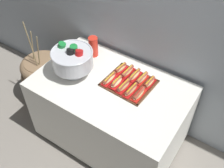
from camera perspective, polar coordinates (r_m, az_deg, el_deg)
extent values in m
plane|color=gray|center=(2.91, -0.19, -10.77)|extent=(10.00, 10.00, 0.00)
cube|color=#9EA8B2|center=(2.35, 6.89, 16.58)|extent=(6.00, 0.10, 2.60)
cube|color=white|center=(2.60, -0.21, -5.85)|extent=(1.35, 0.85, 0.71)
cylinder|color=black|center=(3.00, -12.57, -9.48)|extent=(0.05, 0.05, 0.04)
cylinder|color=black|center=(3.26, -5.31, -2.29)|extent=(0.05, 0.05, 0.04)
cylinder|color=black|center=(2.94, 12.52, -11.13)|extent=(0.05, 0.05, 0.04)
cylinder|color=#896B4C|center=(3.16, -13.90, 0.95)|extent=(0.37, 0.37, 0.55)
torus|color=#896B4C|center=(3.31, -13.30, -1.61)|extent=(0.53, 0.53, 0.12)
torus|color=#896B4C|center=(3.21, -13.69, 0.07)|extent=(0.55, 0.55, 0.12)
torus|color=#896B4C|center=(3.12, -14.12, 1.85)|extent=(0.51, 0.51, 0.12)
torus|color=#896B4C|center=(3.03, -14.57, 3.74)|extent=(0.47, 0.47, 0.12)
cylinder|color=#937F56|center=(2.92, -16.44, 7.73)|extent=(0.05, 0.03, 0.35)
cylinder|color=#937F56|center=(2.82, -15.29, 6.69)|extent=(0.05, 0.02, 0.36)
cylinder|color=#937F56|center=(2.81, -16.79, 7.91)|extent=(0.08, 0.03, 0.49)
cube|color=#56331E|center=(2.35, 3.61, 0.16)|extent=(0.42, 0.38, 0.01)
cube|color=#56331E|center=(2.24, 1.16, -2.21)|extent=(0.41, 0.04, 0.01)
cube|color=#56331E|center=(2.45, 5.87, 2.56)|extent=(0.41, 0.04, 0.01)
cube|color=#56331E|center=(2.42, -0.20, 2.21)|extent=(0.03, 0.36, 0.01)
cube|color=#56331E|center=(2.28, 7.68, -1.78)|extent=(0.03, 0.36, 0.01)
cube|color=red|center=(2.35, -0.53, 0.78)|extent=(0.07, 0.18, 0.02)
ellipsoid|color=beige|center=(2.33, -0.54, 1.16)|extent=(0.05, 0.17, 0.04)
cylinder|color=brown|center=(2.33, -0.54, 1.37)|extent=(0.03, 0.16, 0.03)
cylinder|color=yellow|center=(2.32, -0.54, 1.59)|extent=(0.01, 0.14, 0.01)
cube|color=red|center=(2.32, 0.95, 0.01)|extent=(0.07, 0.16, 0.02)
ellipsoid|color=beige|center=(2.30, 0.96, 0.42)|extent=(0.06, 0.15, 0.04)
cylinder|color=#9E4C38|center=(2.29, 0.96, 0.66)|extent=(0.03, 0.14, 0.03)
cylinder|color=yellow|center=(2.28, 0.96, 0.89)|extent=(0.01, 0.12, 0.01)
cube|color=red|center=(2.29, 2.47, -0.78)|extent=(0.07, 0.18, 0.02)
ellipsoid|color=tan|center=(2.27, 2.49, -0.37)|extent=(0.06, 0.16, 0.04)
cylinder|color=brown|center=(2.26, 2.50, -0.14)|extent=(0.04, 0.16, 0.03)
cylinder|color=yellow|center=(2.25, 2.51, 0.13)|extent=(0.02, 0.14, 0.01)
cube|color=red|center=(2.26, 4.03, -1.60)|extent=(0.06, 0.18, 0.02)
ellipsoid|color=tan|center=(2.25, 4.06, -1.21)|extent=(0.05, 0.17, 0.04)
cylinder|color=brown|center=(2.24, 4.08, -0.99)|extent=(0.04, 0.16, 0.03)
cylinder|color=yellow|center=(2.23, 4.09, -0.75)|extent=(0.01, 0.13, 0.01)
cube|color=red|center=(2.24, 5.63, -2.42)|extent=(0.06, 0.17, 0.02)
ellipsoid|color=tan|center=(2.22, 5.67, -2.09)|extent=(0.05, 0.16, 0.04)
cylinder|color=brown|center=(2.21, 5.69, -1.90)|extent=(0.04, 0.15, 0.03)
cylinder|color=red|center=(2.20, 5.71, -1.63)|extent=(0.01, 0.13, 0.01)
cube|color=red|center=(2.45, 1.79, 2.95)|extent=(0.08, 0.16, 0.02)
ellipsoid|color=#E0BC7F|center=(2.43, 1.80, 3.34)|extent=(0.07, 0.15, 0.04)
cylinder|color=brown|center=(2.42, 1.81, 3.55)|extent=(0.05, 0.14, 0.03)
cylinder|color=yellow|center=(2.42, 1.82, 3.80)|extent=(0.02, 0.12, 0.01)
cube|color=#B21414|center=(2.42, 3.24, 2.23)|extent=(0.07, 0.18, 0.02)
ellipsoid|color=tan|center=(2.40, 3.26, 2.60)|extent=(0.06, 0.17, 0.04)
cylinder|color=#9E4C38|center=(2.40, 3.27, 2.80)|extent=(0.04, 0.16, 0.03)
cylinder|color=yellow|center=(2.39, 3.29, 3.07)|extent=(0.01, 0.14, 0.01)
cube|color=red|center=(2.39, 4.73, 1.50)|extent=(0.07, 0.17, 0.02)
ellipsoid|color=#E0BC7F|center=(2.37, 4.76, 1.87)|extent=(0.06, 0.16, 0.04)
cylinder|color=brown|center=(2.37, 4.78, 2.07)|extent=(0.03, 0.16, 0.03)
cylinder|color=yellow|center=(2.36, 4.79, 2.29)|extent=(0.01, 0.13, 0.01)
cube|color=red|center=(2.36, 6.25, 0.75)|extent=(0.07, 0.16, 0.02)
ellipsoid|color=beige|center=(2.35, 6.29, 1.16)|extent=(0.06, 0.15, 0.04)
cylinder|color=#A8563D|center=(2.34, 6.32, 1.39)|extent=(0.04, 0.15, 0.03)
cylinder|color=yellow|center=(2.33, 6.35, 1.65)|extent=(0.02, 0.13, 0.01)
cube|color=#B21414|center=(2.34, 7.80, -0.02)|extent=(0.07, 0.16, 0.02)
ellipsoid|color=tan|center=(2.32, 7.85, 0.33)|extent=(0.06, 0.15, 0.04)
cylinder|color=brown|center=(2.32, 7.88, 0.52)|extent=(0.04, 0.14, 0.03)
cylinder|color=yellow|center=(2.31, 7.91, 0.78)|extent=(0.01, 0.12, 0.01)
cylinder|color=silver|center=(2.45, -7.96, 2.32)|extent=(0.18, 0.18, 0.02)
cone|color=silver|center=(2.42, -8.07, 3.17)|extent=(0.06, 0.06, 0.08)
cylinder|color=silver|center=(2.35, -8.35, 5.22)|extent=(0.35, 0.35, 0.15)
torus|color=silver|center=(2.30, -8.53, 6.62)|extent=(0.36, 0.36, 0.02)
cylinder|color=red|center=(2.28, -6.98, 5.65)|extent=(0.10, 0.12, 0.14)
cylinder|color=#197A33|center=(2.35, -8.00, 6.90)|extent=(0.10, 0.10, 0.14)
cylinder|color=#197A33|center=(2.40, -10.72, 7.36)|extent=(0.12, 0.10, 0.15)
cylinder|color=black|center=(2.30, -8.74, 5.90)|extent=(0.09, 0.11, 0.14)
cylinder|color=red|center=(2.61, -3.93, 7.16)|extent=(0.09, 0.09, 0.12)
cylinder|color=red|center=(2.60, -3.95, 7.52)|extent=(0.09, 0.09, 0.12)
cylinder|color=red|center=(2.58, -3.97, 7.89)|extent=(0.09, 0.09, 0.12)
cylinder|color=red|center=(2.57, -4.00, 8.26)|extent=(0.09, 0.09, 0.12)
cylinder|color=red|center=(2.56, -4.02, 8.63)|extent=(0.09, 0.09, 0.12)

